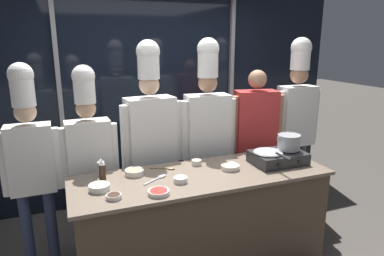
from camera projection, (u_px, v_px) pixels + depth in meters
The scene contains 22 objects.
window_wall_back at pixel (152, 95), 4.30m from camera, with size 5.11×0.09×2.70m.
demo_counter at pixel (202, 221), 3.06m from camera, with size 2.22×0.75×0.90m.
portable_stove at pixel (278, 157), 3.19m from camera, with size 0.48×0.35×0.12m.
frying_pan at pixel (268, 150), 3.13m from camera, with size 0.27×0.46×0.05m.
stock_pot at pixel (289, 142), 3.20m from camera, with size 0.24×0.21×0.15m.
squeeze_bottle_clear at pixel (101, 167), 2.91m from camera, with size 0.06×0.06×0.15m.
squeeze_bottle_soy at pixel (102, 172), 2.76m from camera, with size 0.05×0.05×0.19m.
prep_bowl_chicken at pixel (197, 162), 3.15m from camera, with size 0.09×0.09×0.05m.
prep_bowl_mushrooms at pixel (134, 172), 2.92m from camera, with size 0.16×0.16×0.05m.
prep_bowl_ginger at pixel (230, 167), 3.05m from camera, with size 0.17×0.17×0.04m.
prep_bowl_soy_glaze at pixel (114, 196), 2.49m from camera, with size 0.12×0.12×0.03m.
prep_bowl_onion at pixel (99, 187), 2.62m from camera, with size 0.16×0.16×0.05m.
prep_bowl_garlic at pixel (181, 179), 2.77m from camera, with size 0.11×0.11×0.05m.
prep_bowl_bell_pepper at pixel (159, 192), 2.56m from camera, with size 0.16×0.16×0.04m.
serving_spoon_slotted at pixel (159, 177), 2.86m from camera, with size 0.24×0.17×0.02m.
serving_spoon_solid at pixel (167, 168), 3.06m from camera, with size 0.22×0.13×0.02m.
chef_head at pixel (30, 154), 2.91m from camera, with size 0.49×0.20×1.86m.
chef_sous at pixel (89, 150), 3.11m from camera, with size 0.52×0.22×1.82m.
chef_line at pixel (151, 131), 3.36m from camera, with size 0.62×0.29×2.03m.
chef_pastry at pixel (207, 124), 3.56m from camera, with size 0.59×0.27×2.05m.
person_guest at pixel (255, 132), 3.76m from camera, with size 0.58×0.31×1.72m.
chef_apprentice at pixel (296, 113), 3.91m from camera, with size 0.55×0.23×2.06m.
Camera 1 is at (-1.09, -2.53, 2.03)m, focal length 32.00 mm.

